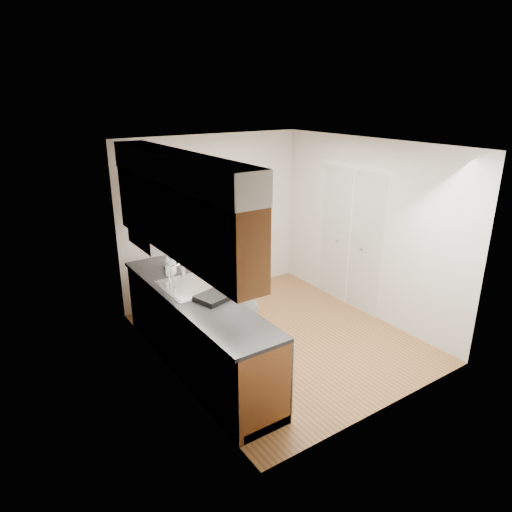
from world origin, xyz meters
The scene contains 16 objects.
floor centered at (0.00, 0.00, 0.00)m, with size 3.50×3.50×0.00m, color #A3673D.
ceiling centered at (0.00, 0.00, 2.50)m, with size 3.50×3.50×0.00m, color white.
wall_left centered at (-1.50, 0.00, 1.25)m, with size 0.02×3.50×2.50m, color silver.
wall_right centered at (1.50, 0.00, 1.25)m, with size 0.02×3.50×2.50m, color silver.
wall_back centered at (0.00, 1.75, 1.25)m, with size 3.00×0.02×2.50m, color silver.
counter centered at (-1.20, 0.00, 0.49)m, with size 0.64×2.80×1.30m.
upper_cabinets centered at (-1.33, 0.05, 1.95)m, with size 0.47×2.80×1.21m.
closet_door centered at (1.49, 0.30, 1.02)m, with size 0.02×1.22×2.05m, color silver.
floor_mat centered at (-0.60, 0.10, 0.01)m, with size 0.50×0.84×0.02m, color #5C5D5F.
person centered at (-0.60, 0.10, 1.05)m, with size 0.73×0.49×2.07m, color #9BB9BD.
soap_bottle_a centered at (-1.17, 0.67, 1.06)m, with size 0.10×0.10×0.25m, color silver.
soap_bottle_b centered at (-1.20, 0.66, 1.04)m, with size 0.09×0.09×0.20m, color silver.
soap_bottle_c centered at (-1.13, 0.93, 1.03)m, with size 0.13×0.13×0.17m, color silver.
soda_can centered at (-1.04, 0.64, 1.00)m, with size 0.07×0.07×0.12m, color maroon.
steel_can centered at (-1.08, 0.57, 1.00)m, with size 0.06×0.06×0.12m, color #A5A5AA.
dish_rack centered at (-1.10, -0.26, 0.97)m, with size 0.36×0.30×0.06m, color black.
Camera 1 is at (-3.23, -4.24, 3.05)m, focal length 32.00 mm.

